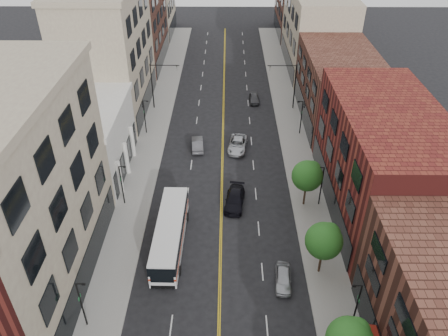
{
  "coord_description": "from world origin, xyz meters",
  "views": [
    {
      "loc": [
        0.6,
        -14.47,
        31.49
      ],
      "look_at": [
        0.29,
        24.03,
        5.0
      ],
      "focal_mm": 35.0,
      "sensor_mm": 36.0,
      "label": 1
    }
  ],
  "objects_px": {
    "car_lane_behind": "(197,144)",
    "car_parked_far": "(283,278)",
    "car_lane_b": "(238,144)",
    "car_lane_c": "(254,98)",
    "city_bus": "(170,232)",
    "car_lane_a": "(235,199)"
  },
  "relations": [
    {
      "from": "car_lane_behind",
      "to": "car_parked_far",
      "type": "bearing_deg",
      "value": 106.24
    },
    {
      "from": "car_parked_far",
      "to": "car_lane_b",
      "type": "relative_size",
      "value": 0.73
    },
    {
      "from": "car_lane_behind",
      "to": "car_lane_b",
      "type": "relative_size",
      "value": 0.82
    },
    {
      "from": "car_lane_b",
      "to": "car_lane_c",
      "type": "height_order",
      "value": "car_lane_b"
    },
    {
      "from": "city_bus",
      "to": "car_parked_far",
      "type": "height_order",
      "value": "city_bus"
    },
    {
      "from": "car_lane_b",
      "to": "car_parked_far",
      "type": "bearing_deg",
      "value": -73.42
    },
    {
      "from": "city_bus",
      "to": "car_lane_b",
      "type": "height_order",
      "value": "city_bus"
    },
    {
      "from": "city_bus",
      "to": "car_lane_c",
      "type": "distance_m",
      "value": 34.45
    },
    {
      "from": "car_lane_a",
      "to": "car_lane_c",
      "type": "relative_size",
      "value": 1.31
    },
    {
      "from": "city_bus",
      "to": "car_lane_a",
      "type": "distance_m",
      "value": 9.28
    },
    {
      "from": "car_lane_c",
      "to": "car_parked_far",
      "type": "bearing_deg",
      "value": -90.3
    },
    {
      "from": "car_lane_behind",
      "to": "car_lane_b",
      "type": "xyz_separation_m",
      "value": [
        5.45,
        -0.07,
        0.02
      ]
    },
    {
      "from": "car_lane_behind",
      "to": "car_lane_c",
      "type": "height_order",
      "value": "car_lane_behind"
    },
    {
      "from": "car_parked_far",
      "to": "car_lane_b",
      "type": "height_order",
      "value": "car_lane_b"
    },
    {
      "from": "city_bus",
      "to": "car_lane_a",
      "type": "relative_size",
      "value": 2.31
    },
    {
      "from": "city_bus",
      "to": "car_lane_b",
      "type": "relative_size",
      "value": 2.24
    },
    {
      "from": "car_lane_behind",
      "to": "car_lane_b",
      "type": "height_order",
      "value": "car_lane_b"
    },
    {
      "from": "car_parked_far",
      "to": "car_lane_behind",
      "type": "xyz_separation_m",
      "value": [
        -9.22,
        23.33,
        0.06
      ]
    },
    {
      "from": "car_lane_b",
      "to": "car_lane_c",
      "type": "bearing_deg",
      "value": 85.95
    },
    {
      "from": "car_parked_far",
      "to": "car_lane_c",
      "type": "xyz_separation_m",
      "value": [
        -0.83,
        37.79,
        0.01
      ]
    },
    {
      "from": "car_lane_b",
      "to": "car_lane_c",
      "type": "distance_m",
      "value": 14.83
    },
    {
      "from": "city_bus",
      "to": "car_parked_far",
      "type": "relative_size",
      "value": 3.06
    }
  ]
}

